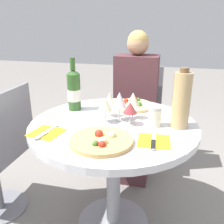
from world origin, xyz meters
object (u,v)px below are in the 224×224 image
(dining_table, at_px, (113,145))
(chair_behind_diner, at_px, (136,117))
(pizza_large, at_px, (102,140))
(tall_carafe, at_px, (181,100))
(wine_bottle, at_px, (74,90))
(seated_diner, at_px, (134,113))

(dining_table, relative_size, chair_behind_diner, 1.07)
(chair_behind_diner, xyz_separation_m, pizza_large, (-0.01, -1.07, 0.29))
(chair_behind_diner, height_order, tall_carafe, tall_carafe)
(pizza_large, height_order, wine_bottle, wine_bottle)
(pizza_large, xyz_separation_m, wine_bottle, (-0.30, 0.41, 0.11))
(tall_carafe, bearing_deg, wine_bottle, 168.62)
(chair_behind_diner, relative_size, pizza_large, 2.92)
(seated_diner, distance_m, pizza_large, 0.94)
(seated_diner, height_order, pizza_large, seated_diner)
(pizza_large, relative_size, tall_carafe, 0.94)
(seated_diner, xyz_separation_m, pizza_large, (-0.01, -0.92, 0.20))
(dining_table, bearing_deg, chair_behind_diner, 88.86)
(chair_behind_diner, relative_size, seated_diner, 0.74)
(chair_behind_diner, distance_m, wine_bottle, 0.83)
(pizza_large, bearing_deg, dining_table, 91.31)
(dining_table, height_order, wine_bottle, wine_bottle)
(dining_table, bearing_deg, tall_carafe, 5.00)
(dining_table, relative_size, seated_diner, 0.79)
(dining_table, distance_m, chair_behind_diner, 0.83)
(chair_behind_diner, bearing_deg, tall_carafe, 113.07)
(tall_carafe, bearing_deg, chair_behind_diner, 113.07)
(dining_table, bearing_deg, wine_bottle, 151.16)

